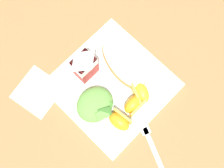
{
  "coord_description": "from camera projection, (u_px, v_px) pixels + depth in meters",
  "views": [
    {
      "loc": [
        -0.13,
        -0.13,
        0.75
      ],
      "look_at": [
        0.0,
        0.0,
        0.03
      ],
      "focal_mm": 44.77,
      "sensor_mm": 36.0,
      "label": 1
    }
  ],
  "objects": [
    {
      "name": "orange_wedge_front",
      "position": [
        120.0,
        121.0,
        0.71
      ],
      "size": [
        0.04,
        0.06,
        0.04
      ],
      "color": "orange",
      "rests_on": "white_plate"
    },
    {
      "name": "metal_fork",
      "position": [
        154.0,
        149.0,
        0.72
      ],
      "size": [
        0.09,
        0.18,
        0.01
      ],
      "color": "silver",
      "rests_on": "ground"
    },
    {
      "name": "white_plate",
      "position": [
        112.0,
        86.0,
        0.76
      ],
      "size": [
        0.28,
        0.28,
        0.02
      ],
      "primitive_type": "cube",
      "color": "white",
      "rests_on": "ground"
    },
    {
      "name": "orange_wedge_rear",
      "position": [
        141.0,
        92.0,
        0.73
      ],
      "size": [
        0.06,
        0.07,
        0.04
      ],
      "color": "orange",
      "rests_on": "white_plate"
    },
    {
      "name": "cheesy_pizza_bread",
      "position": [
        123.0,
        63.0,
        0.75
      ],
      "size": [
        0.11,
        0.18,
        0.04
      ],
      "color": "#A87038",
      "rests_on": "white_plate"
    },
    {
      "name": "milk_carton",
      "position": [
        84.0,
        65.0,
        0.7
      ],
      "size": [
        0.06,
        0.05,
        0.11
      ],
      "color": "#B7332D",
      "rests_on": "white_plate"
    },
    {
      "name": "paper_napkin",
      "position": [
        37.0,
        92.0,
        0.76
      ],
      "size": [
        0.13,
        0.13,
        0.0
      ],
      "primitive_type": "cube",
      "rotation": [
        0.0,
        0.0,
        0.18
      ],
      "color": "white",
      "rests_on": "ground"
    },
    {
      "name": "green_salad_pile",
      "position": [
        95.0,
        104.0,
        0.72
      ],
      "size": [
        0.1,
        0.1,
        0.04
      ],
      "color": "#5B8E3D",
      "rests_on": "white_plate"
    },
    {
      "name": "ground",
      "position": [
        112.0,
        86.0,
        0.77
      ],
      "size": [
        3.0,
        3.0,
        0.0
      ],
      "primitive_type": "plane",
      "color": "olive"
    },
    {
      "name": "orange_wedge_middle",
      "position": [
        133.0,
        105.0,
        0.72
      ],
      "size": [
        0.06,
        0.04,
        0.04
      ],
      "color": "orange",
      "rests_on": "white_plate"
    }
  ]
}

